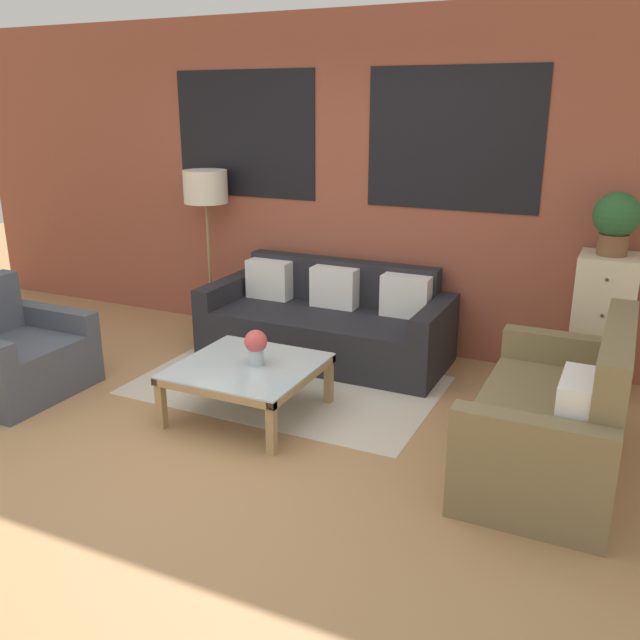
% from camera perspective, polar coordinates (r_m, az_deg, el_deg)
% --- Properties ---
extents(ground_plane, '(16.00, 16.00, 0.00)m').
position_cam_1_polar(ground_plane, '(4.34, -11.43, -11.15)').
color(ground_plane, '#AD7F51').
extents(wall_back_brick, '(8.40, 0.09, 2.80)m').
position_cam_1_polar(wall_back_brick, '(5.96, 1.97, 11.41)').
color(wall_back_brick, brown).
rests_on(wall_back_brick, ground_plane).
extents(rug, '(2.27, 1.42, 0.00)m').
position_cam_1_polar(rug, '(5.24, -2.82, -5.48)').
color(rug, beige).
rests_on(rug, ground_plane).
extents(couch_dark, '(2.06, 0.88, 0.78)m').
position_cam_1_polar(couch_dark, '(5.74, 0.60, -0.35)').
color(couch_dark, '#232328').
rests_on(couch_dark, ground_plane).
extents(settee_vintage, '(0.80, 1.52, 0.92)m').
position_cam_1_polar(settee_vintage, '(4.20, 19.28, -8.12)').
color(settee_vintage, olive).
rests_on(settee_vintage, ground_plane).
extents(armchair_corner, '(0.80, 0.91, 0.84)m').
position_cam_1_polar(armchair_corner, '(5.52, -24.41, -2.85)').
color(armchair_corner, '#474C56').
rests_on(armchair_corner, ground_plane).
extents(coffee_table, '(0.91, 0.91, 0.37)m').
position_cam_1_polar(coffee_table, '(4.67, -6.12, -4.34)').
color(coffee_table, silver).
rests_on(coffee_table, ground_plane).
extents(floor_lamp, '(0.40, 0.40, 1.50)m').
position_cam_1_polar(floor_lamp, '(6.32, -9.59, 10.51)').
color(floor_lamp, olive).
rests_on(floor_lamp, ground_plane).
extents(drawer_cabinet, '(0.41, 0.44, 1.04)m').
position_cam_1_polar(drawer_cabinet, '(5.38, 22.64, -0.37)').
color(drawer_cabinet, beige).
rests_on(drawer_cabinet, ground_plane).
extents(potted_plant, '(0.32, 0.32, 0.45)m').
position_cam_1_polar(potted_plant, '(5.21, 23.66, 7.74)').
color(potted_plant, brown).
rests_on(potted_plant, drawer_cabinet).
extents(flower_vase, '(0.16, 0.16, 0.25)m').
position_cam_1_polar(flower_vase, '(4.59, -5.42, -2.13)').
color(flower_vase, '#ADBCC6').
rests_on(flower_vase, coffee_table).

